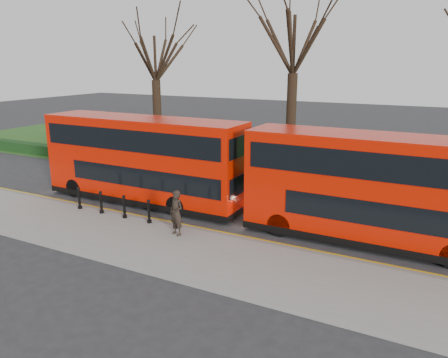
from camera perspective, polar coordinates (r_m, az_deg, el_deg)
The scene contains 13 objects.
ground at distance 20.09m, azimuth -6.64°, elevation -5.03°, with size 120.00×120.00×0.00m, color #28282B.
pavement at distance 17.84m, azimuth -12.09°, elevation -7.68°, with size 60.00×4.00×0.15m, color gray.
kerb at distance 19.30m, azimuth -8.32°, elevation -5.71°, with size 60.00×0.25×0.16m, color slate.
grass_verge at distance 33.07m, azimuth 8.07°, elevation 3.03°, with size 60.00×18.00×0.06m, color #27541C.
hedge at distance 25.60m, azimuth 1.87°, elevation 0.46°, with size 60.00×0.90×0.80m, color black.
yellow_line_outer at distance 19.55m, azimuth -7.80°, elevation -5.63°, with size 60.00×0.10×0.01m, color yellow.
yellow_line_inner at distance 19.70m, azimuth -7.46°, elevation -5.45°, with size 60.00×0.10×0.01m, color yellow.
tree_left at distance 31.66m, azimuth -9.02°, elevation 15.91°, with size 6.53×6.53×10.20m.
tree_mid at distance 27.00m, azimuth 9.15°, elevation 17.72°, with size 7.21×7.21×11.26m.
bollard_row at distance 19.84m, azimuth -12.90°, elevation -3.60°, with size 5.56×0.15×1.00m.
bus_lead at distance 22.01m, azimuth -10.51°, elevation 2.41°, with size 10.65×2.45×4.24m.
bus_rear at distance 17.57m, azimuth 20.16°, elevation -1.54°, with size 10.64×2.45×4.23m.
pedestrian at distance 17.46m, azimuth -6.24°, elevation -4.43°, with size 0.67×0.44×1.84m, color black.
Camera 1 is at (10.73, -15.52, 6.91)m, focal length 35.00 mm.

